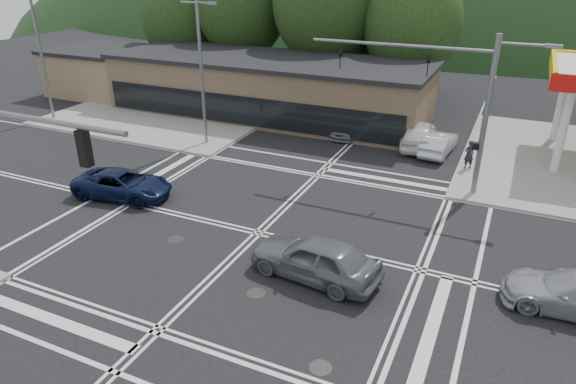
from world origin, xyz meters
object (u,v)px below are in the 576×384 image
at_px(car_blue_west, 123,184).
at_px(car_queue_a, 439,143).
at_px(car_grey_center, 315,258).
at_px(car_queue_b, 419,134).
at_px(car_northbound, 350,125).
at_px(pedestrian, 469,155).

height_order(car_blue_west, car_queue_a, car_queue_a).
bearing_deg(car_grey_center, car_queue_b, -175.13).
bearing_deg(car_queue_a, car_northbound, -7.39).
relative_size(car_grey_center, pedestrian, 3.06).
bearing_deg(car_northbound, car_queue_b, -5.10).
relative_size(car_queue_a, pedestrian, 2.56).
bearing_deg(car_grey_center, car_queue_a, 179.64).
height_order(car_queue_b, car_northbound, car_queue_b).
bearing_deg(car_queue_b, car_northbound, -13.42).
xyz_separation_m(car_northbound, pedestrian, (8.17, -3.42, 0.33)).
relative_size(car_grey_center, car_queue_b, 1.00).
xyz_separation_m(car_blue_west, car_grey_center, (11.53, -2.63, 0.17)).
distance_m(car_grey_center, pedestrian, 14.08).
relative_size(car_queue_a, car_queue_b, 0.84).
bearing_deg(pedestrian, car_northbound, -58.45).
height_order(car_grey_center, car_northbound, car_grey_center).
bearing_deg(car_grey_center, car_blue_west, -96.11).
relative_size(car_queue_b, car_northbound, 1.13).
height_order(car_grey_center, pedestrian, pedestrian).
bearing_deg(car_blue_west, car_queue_b, -50.31).
distance_m(car_queue_a, pedestrian, 2.92).
xyz_separation_m(car_queue_a, car_northbound, (-6.17, 1.31, -0.05)).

